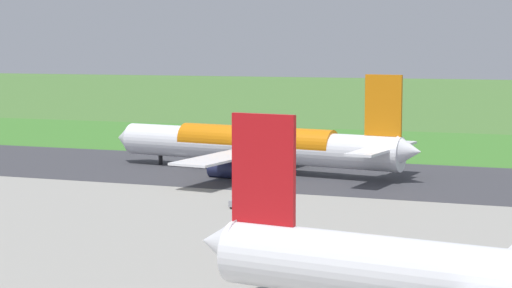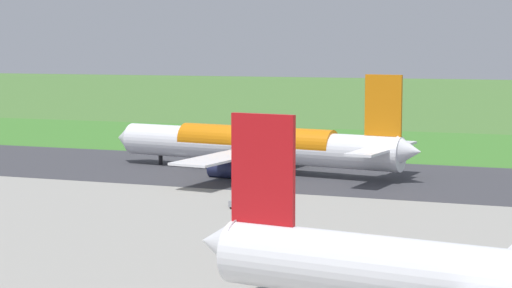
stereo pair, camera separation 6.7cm
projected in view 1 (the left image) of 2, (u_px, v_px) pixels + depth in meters
name	position (u px, v px, depth m)	size (l,w,h in m)	color
ground_plane	(181.00, 168.00, 143.53)	(800.00, 800.00, 0.00)	#477233
runway_asphalt	(181.00, 168.00, 143.53)	(600.00, 35.47, 0.06)	#38383D
grass_verge_foreground	(252.00, 146.00, 175.12)	(600.00, 80.00, 0.04)	#3C782B
airliner_main	(258.00, 145.00, 138.42)	(54.07, 44.41, 15.88)	white
service_car_followme	(243.00, 201.00, 108.74)	(2.33, 4.39, 1.62)	gray
no_stopping_sign	(170.00, 138.00, 176.32)	(0.60, 0.10, 2.44)	slate
traffic_cone_orange	(146.00, 142.00, 180.08)	(0.40, 0.40, 0.55)	orange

